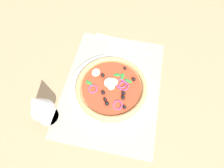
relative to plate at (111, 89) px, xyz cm
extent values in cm
cube|color=#9E7A56|center=(1.57, -0.05, -2.12)|extent=(190.00, 140.00, 2.40)
cube|color=gray|center=(1.57, -0.05, -0.72)|extent=(44.80, 33.36, 0.40)
cylinder|color=white|center=(0.00, 0.00, 0.00)|extent=(29.33, 29.33, 1.03)
cylinder|color=tan|center=(0.00, 0.00, 1.02)|extent=(24.78, 24.78, 1.00)
torus|color=tan|center=(0.00, 0.00, 1.88)|extent=(24.59, 24.59, 1.80)
cylinder|color=#B7381E|center=(0.00, 0.00, 1.67)|extent=(20.32, 20.32, 0.30)
ellipsoid|color=beige|center=(-0.27, -0.47, 2.23)|extent=(2.76, 2.49, 0.83)
ellipsoid|color=beige|center=(1.81, -0.65, 2.26)|extent=(2.96, 2.67, 0.89)
ellipsoid|color=beige|center=(1.99, -0.45, 2.30)|extent=(3.23, 2.90, 0.97)
ellipsoid|color=beige|center=(4.08, 6.35, 2.32)|extent=(3.35, 3.01, 1.00)
ellipsoid|color=beige|center=(1.03, 1.01, 2.40)|extent=(3.91, 3.52, 1.17)
sphere|color=black|center=(-6.71, 0.27, 2.50)|extent=(1.37, 1.37, 1.37)
sphere|color=black|center=(3.91, -7.17, 2.45)|extent=(1.27, 1.27, 1.27)
sphere|color=black|center=(3.29, 3.66, 2.48)|extent=(1.33, 1.33, 1.33)
sphere|color=black|center=(7.77, -3.42, 2.35)|extent=(1.06, 1.06, 1.06)
sphere|color=black|center=(-3.14, 2.02, 2.50)|extent=(1.37, 1.37, 1.37)
sphere|color=black|center=(-2.00, -4.63, 2.48)|extent=(1.34, 1.34, 1.34)
sphere|color=black|center=(-6.75, -5.75, 2.41)|extent=(1.19, 1.19, 1.19)
sphere|color=black|center=(-3.60, -4.74, 2.48)|extent=(1.34, 1.34, 1.34)
sphere|color=black|center=(-5.38, 0.90, 2.37)|extent=(1.10, 1.10, 1.10)
torus|color=#8E3D75|center=(0.86, -4.14, 2.07)|extent=(3.54, 3.50, 1.20)
torus|color=#8E3D75|center=(-6.36, -3.47, 2.07)|extent=(3.33, 3.24, 1.49)
torus|color=#8E3D75|center=(1.68, -3.02, 2.07)|extent=(3.94, 3.90, 1.20)
torus|color=#8E3D75|center=(-2.37, 5.76, 2.07)|extent=(3.19, 3.15, 1.17)
ellipsoid|color=#2D6B28|center=(3.19, -5.40, 2.02)|extent=(2.19, 3.09, 0.30)
ellipsoid|color=#2D6B28|center=(4.74, -1.13, 2.02)|extent=(1.98, 3.04, 0.30)
ellipsoid|color=#2D6B28|center=(-0.23, 7.83, 2.02)|extent=(2.26, 3.11, 0.30)
ellipsoid|color=#2D6B28|center=(4.62, -3.07, 2.02)|extent=(2.83, 1.45, 0.30)
cube|color=silver|center=(17.85, -6.23, -0.30)|extent=(1.53, 11.19, 0.44)
cube|color=silver|center=(18.24, 0.60, -0.30)|extent=(2.34, 2.64, 0.44)
cube|color=silver|center=(19.33, 3.97, -0.30)|extent=(0.56, 4.33, 0.44)
cube|color=silver|center=(18.73, 4.00, -0.30)|extent=(0.56, 4.33, 0.44)
cube|color=silver|center=(18.13, 4.03, -0.30)|extent=(0.56, 4.33, 0.44)
cube|color=silver|center=(17.53, 4.07, -0.30)|extent=(0.56, 4.33, 0.44)
cube|color=silver|center=(21.09, -4.44, -0.21)|extent=(2.45, 8.50, 0.62)
cube|color=silver|center=(22.46, 5.47, -0.30)|extent=(3.58, 11.76, 0.44)
cylinder|color=silver|center=(-13.61, 18.05, -0.72)|extent=(6.40, 6.40, 0.40)
cylinder|color=silver|center=(-13.61, 18.05, 2.48)|extent=(0.80, 0.80, 6.00)
cone|color=silver|center=(-13.61, 18.05, 9.73)|extent=(7.20, 7.20, 8.50)
cone|color=#D1336B|center=(-13.61, 18.05, 9.33)|extent=(5.94, 5.94, 6.89)
camera|label=1|loc=(-28.18, -6.09, 57.56)|focal=29.61mm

